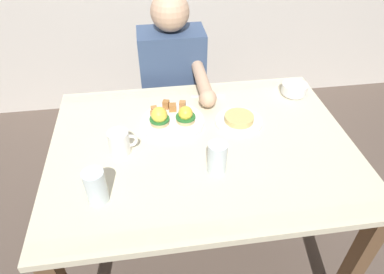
% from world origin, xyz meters
% --- Properties ---
extents(ground_plane, '(6.00, 6.00, 0.00)m').
position_xyz_m(ground_plane, '(0.00, 0.00, 0.00)').
color(ground_plane, brown).
extents(dining_table, '(1.20, 0.90, 0.74)m').
position_xyz_m(dining_table, '(0.00, 0.00, 0.63)').
color(dining_table, beige).
rests_on(dining_table, ground_plane).
extents(eggs_benedict_plate, '(0.27, 0.27, 0.09)m').
position_xyz_m(eggs_benedict_plate, '(-0.11, 0.15, 0.76)').
color(eggs_benedict_plate, white).
rests_on(eggs_benedict_plate, dining_table).
extents(fruit_bowl, '(0.12, 0.12, 0.05)m').
position_xyz_m(fruit_bowl, '(0.49, 0.30, 0.77)').
color(fruit_bowl, white).
rests_on(fruit_bowl, dining_table).
extents(coffee_mug, '(0.11, 0.08, 0.09)m').
position_xyz_m(coffee_mug, '(-0.32, 0.00, 0.79)').
color(coffee_mug, white).
rests_on(coffee_mug, dining_table).
extents(fork, '(0.16, 0.04, 0.00)m').
position_xyz_m(fork, '(0.09, 0.33, 0.74)').
color(fork, silver).
rests_on(fork, dining_table).
extents(water_glass_near, '(0.07, 0.07, 0.13)m').
position_xyz_m(water_glass_near, '(-0.39, -0.23, 0.80)').
color(water_glass_near, silver).
rests_on(water_glass_near, dining_table).
extents(water_glass_far, '(0.07, 0.07, 0.12)m').
position_xyz_m(water_glass_far, '(0.03, -0.15, 0.79)').
color(water_glass_far, silver).
rests_on(water_glass_far, dining_table).
extents(side_plate, '(0.20, 0.20, 0.04)m').
position_xyz_m(side_plate, '(0.18, 0.11, 0.75)').
color(side_plate, white).
rests_on(side_plate, dining_table).
extents(diner_person, '(0.34, 0.54, 1.14)m').
position_xyz_m(diner_person, '(-0.05, 0.60, 0.65)').
color(diner_person, '#33333D').
rests_on(diner_person, ground_plane).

